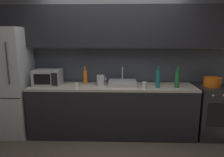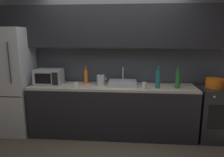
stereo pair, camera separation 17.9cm
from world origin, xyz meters
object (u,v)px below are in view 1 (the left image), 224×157
(wine_bottle_orange, at_px, (85,77))
(mug_white, at_px, (76,86))
(oven_range, at_px, (213,111))
(cooking_pot, at_px, (212,82))
(wine_bottle_green, at_px, (177,79))
(microwave, at_px, (48,77))
(kettle, at_px, (101,80))
(mug_clear, at_px, (145,85))
(wine_bottle_teal, at_px, (158,79))
(refrigerator, at_px, (9,82))

(wine_bottle_orange, height_order, mug_white, wine_bottle_orange)
(oven_range, height_order, cooking_pot, cooking_pot)
(wine_bottle_green, relative_size, mug_white, 3.84)
(microwave, bearing_deg, wine_bottle_green, -3.06)
(mug_white, bearing_deg, microwave, 156.69)
(kettle, height_order, cooking_pot, kettle)
(oven_range, bearing_deg, mug_white, -174.75)
(microwave, bearing_deg, mug_white, -23.31)
(oven_range, distance_m, mug_clear, 1.34)
(wine_bottle_orange, bearing_deg, wine_bottle_teal, -11.39)
(wine_bottle_green, distance_m, wine_bottle_orange, 1.59)
(microwave, distance_m, wine_bottle_teal, 1.89)
(wine_bottle_green, xyz_separation_m, mug_clear, (-0.54, -0.09, -0.09))
(wine_bottle_orange, relative_size, cooking_pot, 1.08)
(wine_bottle_orange, bearing_deg, refrigerator, -174.04)
(refrigerator, height_order, wine_bottle_green, refrigerator)
(kettle, relative_size, mug_clear, 1.89)
(oven_range, bearing_deg, refrigerator, 179.98)
(kettle, height_order, wine_bottle_teal, wine_bottle_teal)
(mug_clear, bearing_deg, mug_white, -178.39)
(oven_range, height_order, mug_clear, mug_clear)
(kettle, xyz_separation_m, wine_bottle_teal, (0.96, -0.13, 0.06))
(mug_clear, distance_m, cooking_pot, 1.19)
(refrigerator, xyz_separation_m, kettle, (1.60, 0.01, 0.05))
(wine_bottle_green, relative_size, wine_bottle_orange, 1.13)
(wine_bottle_teal, distance_m, cooking_pot, 0.95)
(refrigerator, xyz_separation_m, mug_clear, (2.34, -0.19, 0.01))
(wine_bottle_orange, bearing_deg, mug_clear, -17.52)
(microwave, height_order, kettle, microwave)
(mug_white, distance_m, mug_clear, 1.12)
(refrigerator, bearing_deg, oven_range, -0.02)
(refrigerator, relative_size, wine_bottle_orange, 6.07)
(oven_range, height_order, kettle, kettle)
(microwave, height_order, wine_bottle_orange, wine_bottle_orange)
(wine_bottle_orange, distance_m, cooking_pot, 2.20)
(oven_range, distance_m, cooking_pot, 0.53)
(refrigerator, bearing_deg, kettle, 0.49)
(oven_range, height_order, microwave, microwave)
(refrigerator, height_order, wine_bottle_teal, refrigerator)
(wine_bottle_teal, relative_size, mug_white, 3.97)
(mug_clear, height_order, cooking_pot, cooking_pot)
(microwave, distance_m, kettle, 0.93)
(refrigerator, bearing_deg, wine_bottle_orange, 5.96)
(wine_bottle_teal, distance_m, wine_bottle_green, 0.32)
(refrigerator, distance_m, oven_range, 3.60)
(kettle, relative_size, wine_bottle_orange, 0.66)
(microwave, distance_m, mug_white, 0.60)
(wine_bottle_green, xyz_separation_m, mug_white, (-1.66, -0.12, -0.10))
(wine_bottle_green, bearing_deg, mug_clear, -171.03)
(mug_clear, relative_size, cooking_pot, 0.38)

